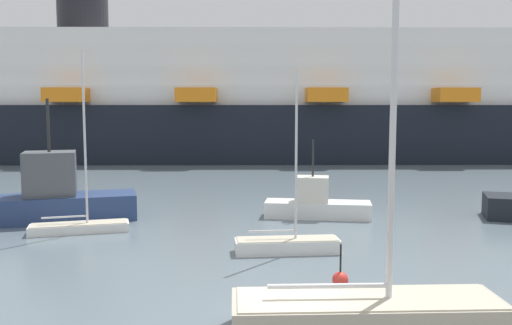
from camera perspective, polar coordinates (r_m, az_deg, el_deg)
The scene contains 8 objects.
ground_plane at distance 15.20m, azimuth 3.13°, elevation -16.44°, with size 600.00×600.00×0.00m, color slate.
sailboat_0 at distance 26.50m, azimuth -17.86°, elevation -6.13°, with size 4.55×2.06×8.24m.
sailboat_1 at distance 21.89m, azimuth 3.28°, elevation -8.39°, with size 4.15×1.27×7.19m.
sailboat_2 at distance 14.74m, azimuth 11.48°, elevation -14.65°, with size 6.92×2.16×13.22m.
fishing_boat_1 at distance 29.44m, azimuth -20.02°, elevation -3.43°, with size 7.91×4.11×6.13m.
fishing_boat_2 at distance 28.66m, azimuth 6.29°, elevation -4.30°, with size 5.64×2.63×4.04m.
channel_buoy_0 at distance 18.05m, azimuth 8.75°, elevation -11.91°, with size 0.52×0.52×1.42m.
cruise_ship at distance 60.37m, azimuth 0.26°, elevation 6.17°, with size 106.57×20.76×18.76m.
Camera 1 is at (-1.63, -13.96, 5.79)m, focal length 38.49 mm.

